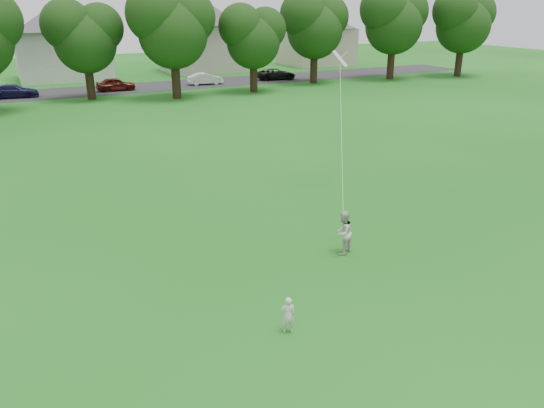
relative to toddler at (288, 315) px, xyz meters
name	(u,v)px	position (x,y,z in m)	size (l,w,h in m)	color
ground	(302,304)	(0.98, 0.99, -0.50)	(160.00, 160.00, 0.00)	#145413
street	(80,92)	(0.98, 42.99, -0.50)	(90.00, 7.00, 0.01)	#2D2D30
toddler	(288,315)	(0.00, 0.00, 0.00)	(0.37, 0.24, 1.00)	silver
older_boy	(343,233)	(3.78, 3.17, 0.25)	(0.73, 0.57, 1.51)	beige
kite	(341,130)	(5.69, 6.33, 2.86)	(2.42, 3.67, 8.67)	silver
tree_row	(112,22)	(3.38, 36.37, 5.91)	(82.21, 8.74, 11.48)	black
parked_cars	(29,90)	(-3.38, 41.99, 0.11)	(54.65, 2.60, 1.25)	black
house_row	(54,32)	(0.43, 52.99, 4.38)	(76.47, 13.33, 10.30)	white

